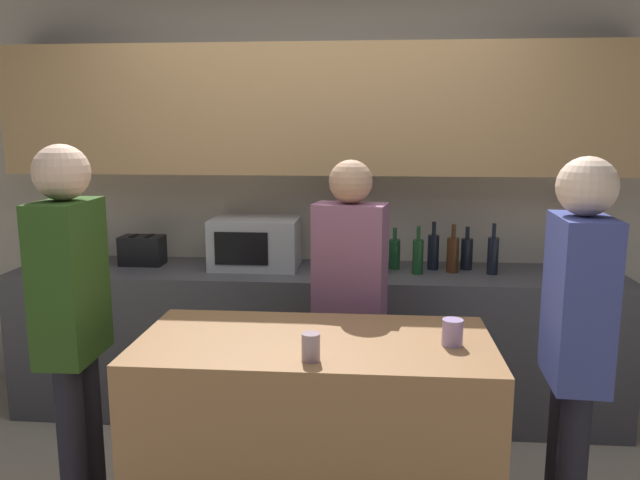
{
  "coord_description": "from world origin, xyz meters",
  "views": [
    {
      "loc": [
        0.34,
        -2.21,
        1.73
      ],
      "look_at": [
        0.12,
        0.37,
        1.26
      ],
      "focal_mm": 35.0,
      "sensor_mm": 36.0,
      "label": 1
    }
  ],
  "objects_px": {
    "bottle_3": "(433,251)",
    "cup_0": "(452,332)",
    "potted_plant": "(586,240)",
    "bottle_4": "(453,254)",
    "bottle_5": "(467,253)",
    "microwave": "(256,243)",
    "toaster": "(142,250)",
    "bottle_1": "(394,253)",
    "cup_1": "(311,347)",
    "person_center": "(72,313)",
    "bottle_0": "(380,258)",
    "bottle_2": "(418,256)",
    "person_left": "(576,336)",
    "person_right": "(350,293)",
    "bottle_6": "(493,255)"
  },
  "relations": [
    {
      "from": "bottle_0",
      "to": "person_center",
      "type": "relative_size",
      "value": 0.14
    },
    {
      "from": "potted_plant",
      "to": "bottle_3",
      "type": "xyz_separation_m",
      "value": [
        -0.87,
        0.02,
        -0.09
      ]
    },
    {
      "from": "bottle_6",
      "to": "cup_0",
      "type": "distance_m",
      "value": 1.35
    },
    {
      "from": "potted_plant",
      "to": "cup_0",
      "type": "height_order",
      "value": "potted_plant"
    },
    {
      "from": "microwave",
      "to": "cup_0",
      "type": "height_order",
      "value": "microwave"
    },
    {
      "from": "microwave",
      "to": "bottle_4",
      "type": "relative_size",
      "value": 1.82
    },
    {
      "from": "bottle_5",
      "to": "cup_0",
      "type": "bearing_deg",
      "value": -100.28
    },
    {
      "from": "bottle_2",
      "to": "person_right",
      "type": "xyz_separation_m",
      "value": [
        -0.37,
        -0.63,
        -0.06
      ]
    },
    {
      "from": "potted_plant",
      "to": "cup_1",
      "type": "xyz_separation_m",
      "value": [
        -1.45,
        -1.57,
        -0.13
      ]
    },
    {
      "from": "bottle_1",
      "to": "cup_0",
      "type": "height_order",
      "value": "bottle_1"
    },
    {
      "from": "microwave",
      "to": "bottle_6",
      "type": "bearing_deg",
      "value": -2.92
    },
    {
      "from": "toaster",
      "to": "bottle_1",
      "type": "xyz_separation_m",
      "value": [
        1.55,
        0.02,
        0.01
      ]
    },
    {
      "from": "microwave",
      "to": "bottle_3",
      "type": "height_order",
      "value": "microwave"
    },
    {
      "from": "person_left",
      "to": "person_right",
      "type": "height_order",
      "value": "person_left"
    },
    {
      "from": "toaster",
      "to": "potted_plant",
      "type": "xyz_separation_m",
      "value": [
        2.65,
        -0.0,
        0.11
      ]
    },
    {
      "from": "bottle_3",
      "to": "bottle_4",
      "type": "bearing_deg",
      "value": -34.03
    },
    {
      "from": "person_left",
      "to": "bottle_2",
      "type": "bearing_deg",
      "value": 24.03
    },
    {
      "from": "bottle_6",
      "to": "person_left",
      "type": "bearing_deg",
      "value": -87.41
    },
    {
      "from": "potted_plant",
      "to": "bottle_4",
      "type": "distance_m",
      "value": 0.77
    },
    {
      "from": "bottle_4",
      "to": "bottle_6",
      "type": "relative_size",
      "value": 0.96
    },
    {
      "from": "bottle_3",
      "to": "cup_0",
      "type": "distance_m",
      "value": 1.39
    },
    {
      "from": "person_right",
      "to": "person_left",
      "type": "bearing_deg",
      "value": 153.46
    },
    {
      "from": "person_left",
      "to": "person_right",
      "type": "relative_size",
      "value": 1.03
    },
    {
      "from": "microwave",
      "to": "bottle_3",
      "type": "distance_m",
      "value": 1.07
    },
    {
      "from": "person_center",
      "to": "bottle_1",
      "type": "bearing_deg",
      "value": 134.77
    },
    {
      "from": "potted_plant",
      "to": "person_center",
      "type": "distance_m",
      "value": 2.79
    },
    {
      "from": "microwave",
      "to": "bottle_0",
      "type": "bearing_deg",
      "value": -7.49
    },
    {
      "from": "bottle_4",
      "to": "bottle_5",
      "type": "relative_size",
      "value": 1.1
    },
    {
      "from": "person_center",
      "to": "bottle_4",
      "type": "bearing_deg",
      "value": 127.03
    },
    {
      "from": "bottle_3",
      "to": "person_right",
      "type": "xyz_separation_m",
      "value": [
        -0.47,
        -0.76,
        -0.06
      ]
    },
    {
      "from": "bottle_2",
      "to": "cup_1",
      "type": "relative_size",
      "value": 2.77
    },
    {
      "from": "bottle_4",
      "to": "bottle_6",
      "type": "distance_m",
      "value": 0.23
    },
    {
      "from": "potted_plant",
      "to": "bottle_0",
      "type": "bearing_deg",
      "value": -175.14
    },
    {
      "from": "bottle_0",
      "to": "bottle_6",
      "type": "relative_size",
      "value": 0.76
    },
    {
      "from": "bottle_5",
      "to": "cup_0",
      "type": "distance_m",
      "value": 1.43
    },
    {
      "from": "person_right",
      "to": "bottle_6",
      "type": "bearing_deg",
      "value": -129.69
    },
    {
      "from": "bottle_3",
      "to": "potted_plant",
      "type": "bearing_deg",
      "value": -1.58
    },
    {
      "from": "bottle_1",
      "to": "bottle_4",
      "type": "distance_m",
      "value": 0.34
    },
    {
      "from": "bottle_0",
      "to": "person_right",
      "type": "bearing_deg",
      "value": -103.72
    },
    {
      "from": "bottle_0",
      "to": "bottle_2",
      "type": "height_order",
      "value": "bottle_2"
    },
    {
      "from": "bottle_5",
      "to": "person_right",
      "type": "bearing_deg",
      "value": -130.84
    },
    {
      "from": "bottle_1",
      "to": "person_center",
      "type": "bearing_deg",
      "value": -134.1
    },
    {
      "from": "bottle_0",
      "to": "bottle_6",
      "type": "distance_m",
      "value": 0.65
    },
    {
      "from": "toaster",
      "to": "bottle_0",
      "type": "xyz_separation_m",
      "value": [
        1.47,
        -0.1,
        -0.0
      ]
    },
    {
      "from": "bottle_1",
      "to": "bottle_4",
      "type": "xyz_separation_m",
      "value": [
        0.34,
        -0.06,
        0.01
      ]
    },
    {
      "from": "bottle_0",
      "to": "bottle_5",
      "type": "bearing_deg",
      "value": 15.32
    },
    {
      "from": "cup_0",
      "to": "cup_1",
      "type": "height_order",
      "value": "same"
    },
    {
      "from": "bottle_6",
      "to": "person_center",
      "type": "xyz_separation_m",
      "value": [
        -1.89,
        -1.29,
        -0.01
      ]
    },
    {
      "from": "person_left",
      "to": "bottle_4",
      "type": "bearing_deg",
      "value": 15.11
    },
    {
      "from": "bottle_5",
      "to": "potted_plant",
      "type": "bearing_deg",
      "value": -3.46
    }
  ]
}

